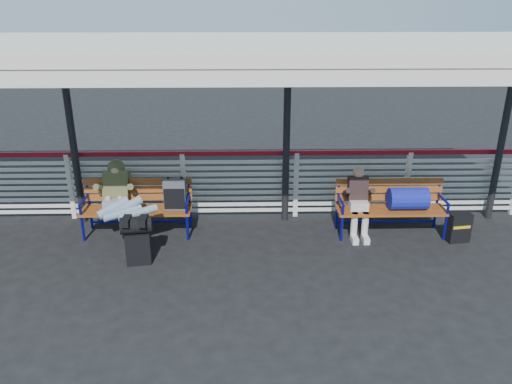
{
  "coord_description": "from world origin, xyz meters",
  "views": [
    {
      "loc": [
        1.1,
        -6.43,
        3.72
      ],
      "look_at": [
        1.27,
        1.0,
        0.82
      ],
      "focal_mm": 35.0,
      "sensor_mm": 36.0,
      "label": 1
    }
  ],
  "objects_px": {
    "bench_right": "(400,200)",
    "traveler_man": "(123,204)",
    "companion_person": "(358,201)",
    "bench_left": "(151,199)",
    "luggage_stack": "(137,238)",
    "suitcase_side": "(459,227)"
  },
  "relations": [
    {
      "from": "luggage_stack",
      "to": "bench_right",
      "type": "xyz_separation_m",
      "value": [
        4.16,
        0.9,
        0.2
      ]
    },
    {
      "from": "bench_left",
      "to": "bench_right",
      "type": "height_order",
      "value": "bench_left"
    },
    {
      "from": "bench_right",
      "to": "traveler_man",
      "type": "xyz_separation_m",
      "value": [
        -4.5,
        -0.22,
        0.07
      ]
    },
    {
      "from": "bench_right",
      "to": "traveler_man",
      "type": "relative_size",
      "value": 1.1
    },
    {
      "from": "traveler_man",
      "to": "suitcase_side",
      "type": "distance_m",
      "value": 5.43
    },
    {
      "from": "bench_left",
      "to": "companion_person",
      "type": "xyz_separation_m",
      "value": [
        3.43,
        -0.12,
        -0.02
      ]
    },
    {
      "from": "bench_left",
      "to": "bench_right",
      "type": "xyz_separation_m",
      "value": [
        4.12,
        -0.12,
        -0.0
      ]
    },
    {
      "from": "bench_right",
      "to": "suitcase_side",
      "type": "xyz_separation_m",
      "value": [
        0.91,
        -0.3,
        -0.36
      ]
    },
    {
      "from": "traveler_man",
      "to": "suitcase_side",
      "type": "relative_size",
      "value": 3.35
    },
    {
      "from": "luggage_stack",
      "to": "suitcase_side",
      "type": "xyz_separation_m",
      "value": [
        5.07,
        0.6,
        -0.16
      ]
    },
    {
      "from": "suitcase_side",
      "to": "companion_person",
      "type": "bearing_deg",
      "value": 160.59
    },
    {
      "from": "bench_left",
      "to": "traveler_man",
      "type": "xyz_separation_m",
      "value": [
        -0.39,
        -0.34,
        0.06
      ]
    },
    {
      "from": "bench_right",
      "to": "traveler_man",
      "type": "height_order",
      "value": "traveler_man"
    },
    {
      "from": "luggage_stack",
      "to": "bench_right",
      "type": "distance_m",
      "value": 4.26
    },
    {
      "from": "luggage_stack",
      "to": "companion_person",
      "type": "relative_size",
      "value": 0.65
    },
    {
      "from": "bench_left",
      "to": "bench_right",
      "type": "relative_size",
      "value": 1.0
    },
    {
      "from": "bench_right",
      "to": "companion_person",
      "type": "xyz_separation_m",
      "value": [
        -0.69,
        -0.0,
        -0.01
      ]
    },
    {
      "from": "companion_person",
      "to": "bench_left",
      "type": "bearing_deg",
      "value": 177.93
    },
    {
      "from": "bench_left",
      "to": "companion_person",
      "type": "relative_size",
      "value": 1.57
    },
    {
      "from": "bench_right",
      "to": "companion_person",
      "type": "relative_size",
      "value": 1.57
    },
    {
      "from": "luggage_stack",
      "to": "bench_left",
      "type": "distance_m",
      "value": 1.05
    },
    {
      "from": "bench_left",
      "to": "suitcase_side",
      "type": "xyz_separation_m",
      "value": [
        5.03,
        -0.42,
        -0.37
      ]
    }
  ]
}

